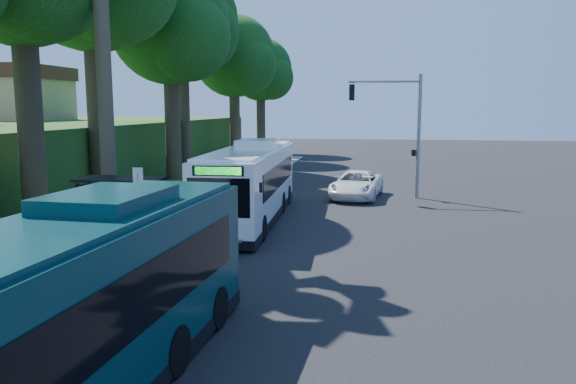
% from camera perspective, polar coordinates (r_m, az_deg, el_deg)
% --- Properties ---
extents(ground, '(140.00, 140.00, 0.00)m').
position_cam_1_polar(ground, '(23.28, 2.71, -4.22)').
color(ground, black).
rests_on(ground, ground).
extents(sidewalk, '(4.50, 70.00, 0.12)m').
position_cam_1_polar(sidewalk, '(25.10, -14.12, -3.39)').
color(sidewalk, gray).
rests_on(sidewalk, ground).
extents(red_curb, '(0.25, 30.00, 0.13)m').
position_cam_1_polar(red_curb, '(20.64, -12.55, -5.90)').
color(red_curb, maroon).
rests_on(red_curb, ground).
extents(grass_verge, '(8.00, 70.00, 0.06)m').
position_cam_1_polar(grass_verge, '(32.01, -20.04, -1.15)').
color(grass_verge, '#234719').
rests_on(grass_verge, ground).
extents(bus_shelter, '(3.20, 1.51, 2.55)m').
position_cam_1_polar(bus_shelter, '(22.22, -17.04, -0.47)').
color(bus_shelter, black).
rests_on(bus_shelter, ground).
extents(stop_sign_pole, '(0.35, 0.06, 3.17)m').
position_cam_1_polar(stop_sign_pole, '(19.48, -14.91, -0.78)').
color(stop_sign_pole, gray).
rests_on(stop_sign_pole, ground).
extents(traffic_signal_pole, '(4.10, 0.30, 7.00)m').
position_cam_1_polar(traffic_signal_pole, '(32.61, 11.39, 7.14)').
color(traffic_signal_pole, gray).
rests_on(traffic_signal_pole, ground).
extents(tree_2, '(8.82, 8.40, 15.12)m').
position_cam_1_polar(tree_2, '(41.47, -11.81, 15.79)').
color(tree_2, '#382B1E').
rests_on(tree_2, ground).
extents(tree_3, '(10.08, 9.60, 17.28)m').
position_cam_1_polar(tree_3, '(49.79, -10.72, 16.33)').
color(tree_3, '#382B1E').
rests_on(tree_3, ground).
extents(tree_4, '(8.40, 8.00, 14.14)m').
position_cam_1_polar(tree_4, '(56.46, -5.42, 13.21)').
color(tree_4, '#382B1E').
rests_on(tree_4, ground).
extents(tree_5, '(7.35, 7.00, 12.86)m').
position_cam_1_polar(tree_5, '(63.97, -2.72, 12.00)').
color(tree_5, '#382B1E').
rests_on(tree_5, ground).
extents(white_bus, '(3.05, 12.21, 3.61)m').
position_cam_1_polar(white_bus, '(25.84, -3.83, 1.02)').
color(white_bus, white).
rests_on(white_bus, ground).
extents(teal_bus, '(3.29, 12.22, 3.60)m').
position_cam_1_polar(teal_bus, '(9.93, -22.91, -12.16)').
color(teal_bus, '#092F35').
rests_on(teal_bus, ground).
extents(pickup, '(3.19, 5.75, 1.52)m').
position_cam_1_polar(pickup, '(32.50, 6.99, 0.76)').
color(pickup, white).
rests_on(pickup, ground).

